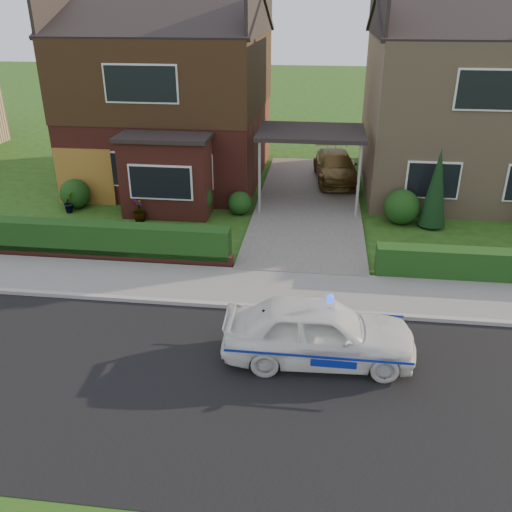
# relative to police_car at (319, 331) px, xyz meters

# --- Properties ---
(ground) EXTENTS (120.00, 120.00, 0.00)m
(ground) POSITION_rel_police_car_xyz_m (-0.55, -1.20, -0.68)
(ground) COLOR #204512
(ground) RESTS_ON ground
(road) EXTENTS (60.00, 6.00, 0.02)m
(road) POSITION_rel_police_car_xyz_m (-0.55, -1.20, -0.68)
(road) COLOR black
(road) RESTS_ON ground
(kerb) EXTENTS (60.00, 0.16, 0.12)m
(kerb) POSITION_rel_police_car_xyz_m (-0.55, 1.85, -0.62)
(kerb) COLOR #9E9993
(kerb) RESTS_ON ground
(sidewalk) EXTENTS (60.00, 2.00, 0.10)m
(sidewalk) POSITION_rel_police_car_xyz_m (-0.55, 2.90, -0.63)
(sidewalk) COLOR slate
(sidewalk) RESTS_ON ground
(driveway) EXTENTS (3.80, 12.00, 0.12)m
(driveway) POSITION_rel_police_car_xyz_m (-0.55, 9.80, -0.62)
(driveway) COLOR #666059
(driveway) RESTS_ON ground
(house_left) EXTENTS (7.50, 9.53, 7.25)m
(house_left) POSITION_rel_police_car_xyz_m (-6.34, 12.70, 3.13)
(house_left) COLOR maroon
(house_left) RESTS_ON ground
(house_right) EXTENTS (7.50, 8.06, 7.25)m
(house_right) POSITION_rel_police_car_xyz_m (5.25, 12.79, 2.98)
(house_right) COLOR #A08362
(house_right) RESTS_ON ground
(carport_link) EXTENTS (3.80, 3.00, 2.77)m
(carport_link) POSITION_rel_police_car_xyz_m (-0.55, 9.75, 1.97)
(carport_link) COLOR black
(carport_link) RESTS_ON ground
(garage_door) EXTENTS (2.20, 0.10, 2.10)m
(garage_door) POSITION_rel_police_car_xyz_m (-8.80, 8.76, 0.37)
(garage_door) COLOR brown
(garage_door) RESTS_ON ground
(dwarf_wall) EXTENTS (7.70, 0.25, 0.36)m
(dwarf_wall) POSITION_rel_police_car_xyz_m (-6.35, 4.10, -0.50)
(dwarf_wall) COLOR maroon
(dwarf_wall) RESTS_ON ground
(hedge_left) EXTENTS (7.50, 0.55, 0.90)m
(hedge_left) POSITION_rel_police_car_xyz_m (-6.35, 4.25, -0.68)
(hedge_left) COLOR #1A3912
(hedge_left) RESTS_ON ground
(shrub_left_far) EXTENTS (1.08, 1.08, 1.08)m
(shrub_left_far) POSITION_rel_police_car_xyz_m (-9.05, 8.30, -0.14)
(shrub_left_far) COLOR #1A3912
(shrub_left_far) RESTS_ON ground
(shrub_left_mid) EXTENTS (1.32, 1.32, 1.32)m
(shrub_left_mid) POSITION_rel_police_car_xyz_m (-4.55, 8.10, -0.02)
(shrub_left_mid) COLOR #1A3912
(shrub_left_mid) RESTS_ON ground
(shrub_left_near) EXTENTS (0.84, 0.84, 0.84)m
(shrub_left_near) POSITION_rel_police_car_xyz_m (-2.95, 8.40, -0.26)
(shrub_left_near) COLOR #1A3912
(shrub_left_near) RESTS_ON ground
(shrub_right_near) EXTENTS (1.20, 1.20, 1.20)m
(shrub_right_near) POSITION_rel_police_car_xyz_m (2.65, 8.20, -0.08)
(shrub_right_near) COLOR #1A3912
(shrub_right_near) RESTS_ON ground
(conifer_a) EXTENTS (0.90, 0.90, 2.60)m
(conifer_a) POSITION_rel_police_car_xyz_m (3.65, 8.00, 0.62)
(conifer_a) COLOR black
(conifer_a) RESTS_ON ground
(police_car) EXTENTS (3.69, 4.09, 1.53)m
(police_car) POSITION_rel_police_car_xyz_m (0.00, 0.00, 0.00)
(police_car) COLOR white
(police_car) RESTS_ON ground
(driveway_car) EXTENTS (2.06, 4.15, 1.16)m
(driveway_car) POSITION_rel_police_car_xyz_m (0.45, 12.54, 0.02)
(driveway_car) COLOR brown
(driveway_car) RESTS_ON driveway
(potted_plant_a) EXTENTS (0.47, 0.40, 0.76)m
(potted_plant_a) POSITION_rel_police_car_xyz_m (-5.06, 7.80, -0.31)
(potted_plant_a) COLOR gray
(potted_plant_a) RESTS_ON ground
(potted_plant_b) EXTENTS (0.54, 0.51, 0.76)m
(potted_plant_b) POSITION_rel_police_car_xyz_m (-9.07, 7.80, -0.30)
(potted_plant_b) COLOR gray
(potted_plant_b) RESTS_ON ground
(potted_plant_c) EXTENTS (0.55, 0.55, 0.81)m
(potted_plant_c) POSITION_rel_police_car_xyz_m (-6.29, 7.25, -0.28)
(potted_plant_c) COLOR gray
(potted_plant_c) RESTS_ON ground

